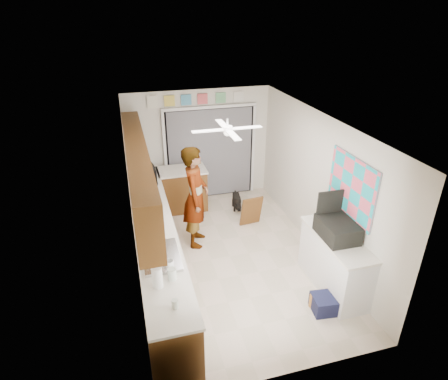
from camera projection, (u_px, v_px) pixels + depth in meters
floor at (230, 256)px, 6.77m from camera, size 5.00×5.00×0.00m
ceiling at (231, 122)px, 5.66m from camera, size 5.00×5.00×0.00m
wall_back at (199, 146)px, 8.37m from camera, size 3.20×0.00×3.20m
wall_front at (295, 296)px, 4.06m from camera, size 3.20×0.00×3.20m
wall_left at (132, 207)px, 5.83m from camera, size 0.00×5.00×5.00m
wall_right at (317, 184)px, 6.60m from camera, size 0.00×5.00×5.00m
left_base_cabinets at (156, 247)px, 6.26m from camera, size 0.60×4.80×0.90m
left_countertop at (154, 223)px, 6.06m from camera, size 0.62×4.80×0.04m
upper_cabinets at (138, 169)px, 5.80m from camera, size 0.32×4.00×0.80m
sink_basin at (161, 257)px, 5.18m from camera, size 0.50×0.76×0.06m
faucet at (147, 253)px, 5.09m from camera, size 0.03×0.03×0.22m
peninsula_base at (183, 190)px, 8.18m from camera, size 1.00×0.60×0.90m
peninsula_top at (181, 170)px, 7.97m from camera, size 1.04×0.64×0.04m
back_opening_recess at (210, 154)px, 8.50m from camera, size 2.00×0.06×2.10m
curtain_panel at (211, 154)px, 8.46m from camera, size 1.90×0.03×2.05m
door_trim_left at (166, 159)px, 8.23m from camera, size 0.06×0.04×2.10m
door_trim_right at (253, 150)px, 8.72m from camera, size 0.06×0.04×2.10m
door_trim_head at (210, 107)px, 8.00m from camera, size 2.10×0.04×0.06m
header_frame_0 at (169, 101)px, 7.74m from camera, size 0.22×0.02×0.22m
header_frame_1 at (186, 100)px, 7.82m from camera, size 0.22×0.02×0.22m
header_frame_2 at (202, 99)px, 7.91m from camera, size 0.22×0.02×0.22m
header_frame_3 at (221, 98)px, 8.00m from camera, size 0.22×0.02×0.22m
header_frame_4 at (239, 97)px, 8.10m from camera, size 0.22×0.02×0.22m
route66_sign at (152, 102)px, 7.65m from camera, size 0.22×0.02×0.26m
right_counter_base at (334, 263)px, 5.86m from camera, size 0.50×1.40×0.90m
right_counter_top at (338, 238)px, 5.65m from camera, size 0.54×1.44×0.04m
abstract_painting at (351, 188)px, 5.55m from camera, size 0.03×1.15×0.95m
ceiling_fan at (227, 129)px, 5.91m from camera, size 1.14×1.14×0.24m
microwave at (144, 174)px, 7.33m from camera, size 0.48×0.64×0.33m
soap_bottle at (146, 217)px, 5.86m from camera, size 0.16×0.16×0.32m
cup at (169, 264)px, 4.98m from camera, size 0.14×0.14×0.10m
jar_a at (172, 274)px, 4.75m from camera, size 0.13×0.13×0.16m
jar_b at (175, 304)px, 4.30m from camera, size 0.09×0.09×0.11m
paper_towel_roll at (157, 277)px, 4.60m from camera, size 0.17×0.17×0.29m
suitcase at (337, 229)px, 5.59m from camera, size 0.49×0.64×0.27m
suitcase_rim at (336, 236)px, 5.63m from camera, size 0.45×0.59×0.02m
suitcase_lid at (330, 206)px, 5.72m from camera, size 0.42×0.04×0.50m
cardboard_box at (325, 303)px, 5.56m from camera, size 0.41×0.34×0.23m
navy_crate at (326, 304)px, 5.53m from camera, size 0.45×0.39×0.25m
cabinet_door_panel at (251, 211)px, 7.58m from camera, size 0.46×0.22×0.66m
man at (195, 197)px, 6.76m from camera, size 0.65×0.81×1.93m
dog at (237, 201)px, 8.27m from camera, size 0.28×0.51×0.38m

